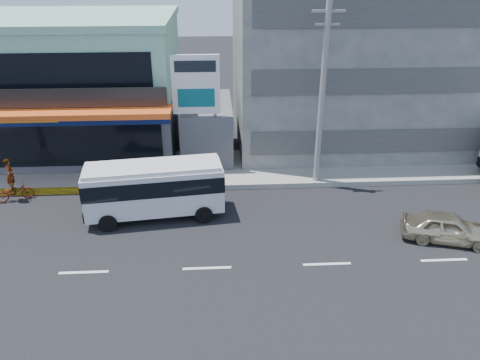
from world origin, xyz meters
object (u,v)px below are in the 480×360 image
utility_pole_near (322,95)px  minibus (154,186)px  sedan (447,227)px  motorcycle_rider (13,187)px  satellite_dish (206,106)px  shop_building (80,88)px  concrete_building (360,34)px  billboard (196,91)px

utility_pole_near → minibus: size_ratio=1.48×
sedan → motorcycle_rider: bearing=93.2°
satellite_dish → motorcycle_rider: 11.36m
shop_building → satellite_dish: (8.00, -2.95, -0.42)m
utility_pole_near → sedan: bearing=-51.4°
concrete_building → motorcycle_rider: size_ratio=6.78×
concrete_building → satellite_dish: concrete_building is taller
shop_building → motorcycle_rider: bearing=-105.2°
billboard → utility_pole_near: size_ratio=0.69×
concrete_building → utility_pole_near: size_ratio=1.60×
satellite_dish → motorcycle_rider: satellite_dish is taller
sedan → motorcycle_rider: motorcycle_rider is taller
sedan → motorcycle_rider: 21.34m
shop_building → concrete_building: (18.00, 1.05, 3.00)m
shop_building → utility_pole_near: 15.50m
satellite_dish → utility_pole_near: utility_pole_near is taller
motorcycle_rider → utility_pole_near: bearing=3.3°
satellite_dish → minibus: satellite_dish is taller
concrete_building → utility_pole_near: concrete_building is taller
shop_building → utility_pole_near: (14.00, -6.55, 1.15)m
shop_building → satellite_dish: shop_building is taller
satellite_dish → concrete_building: bearing=21.8°
shop_building → motorcycle_rider: shop_building is taller
satellite_dish → sedan: (10.72, -9.50, -2.91)m
satellite_dish → minibus: size_ratio=0.22×
shop_building → satellite_dish: 8.54m
satellite_dish → minibus: 7.30m
minibus → motorcycle_rider: bearing=164.8°
minibus → sedan: 13.57m
shop_building → motorcycle_rider: size_ratio=5.25×
sedan → utility_pole_near: bearing=55.3°
concrete_building → minibus: size_ratio=2.37×
billboard → shop_building: bearing=147.7°
satellite_dish → billboard: size_ratio=0.22×
sedan → shop_building: bearing=73.0°
minibus → sedan: minibus is taller
motorcycle_rider → concrete_building: bearing=23.0°
utility_pole_near → billboard: bearing=164.5°
shop_building → utility_pole_near: size_ratio=1.24×
shop_building → billboard: size_ratio=1.80×
utility_pole_near → motorcycle_rider: size_ratio=4.24×
concrete_building → sedan: size_ratio=4.10×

